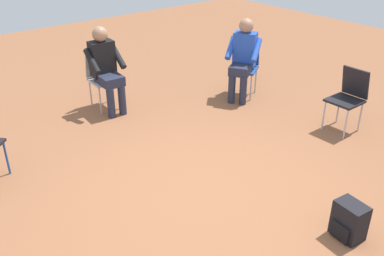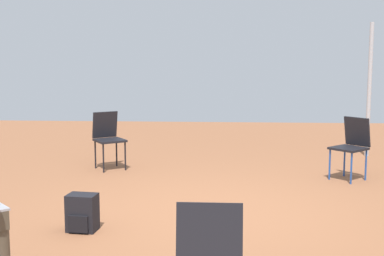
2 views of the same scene
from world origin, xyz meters
name	(u,v)px [view 1 (image 1 of 2)]	position (x,y,z in m)	size (l,w,h in m)	color
ground_plane	(208,197)	(0.00, 0.00, 0.00)	(16.06, 16.06, 0.00)	brown
chair_south	(348,95)	(0.01, -2.48, 0.50)	(0.40, 0.44, 0.85)	black
chair_east	(102,75)	(2.76, -0.30, 0.50)	(0.46, 0.42, 0.85)	#B7B7BC
chair_southeast	(245,64)	(1.77, -2.31, 0.50)	(0.56, 0.57, 0.85)	#1E4799
person_in_blue	(243,55)	(1.69, -2.17, 0.69)	(0.62, 0.63, 1.24)	#23283D
person_in_black	(106,65)	(2.60, -0.29, 0.69)	(0.54, 0.51, 1.24)	#23283D
backpack_near_laptop_user	(349,222)	(-1.27, -0.61, 0.16)	(0.30, 0.27, 0.36)	black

